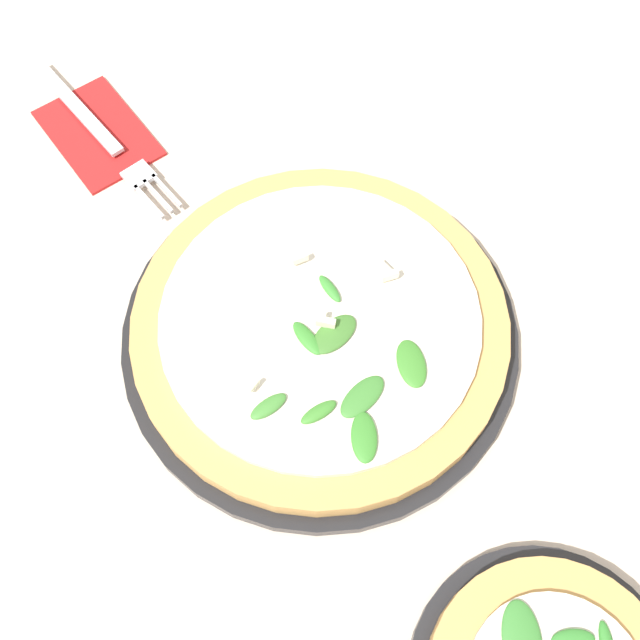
# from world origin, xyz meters

# --- Properties ---
(ground_plane) EXTENTS (6.00, 6.00, 0.00)m
(ground_plane) POSITION_xyz_m (0.00, 0.00, 0.00)
(ground_plane) COLOR beige
(pizza_arugula_main) EXTENTS (0.30, 0.30, 0.05)m
(pizza_arugula_main) POSITION_xyz_m (0.04, -0.03, 0.02)
(pizza_arugula_main) COLOR black
(pizza_arugula_main) RESTS_ON ground_plane
(napkin) EXTENTS (0.13, 0.10, 0.01)m
(napkin) POSITION_xyz_m (-0.23, -0.14, 0.00)
(napkin) COLOR #B21E1E
(napkin) RESTS_ON ground_plane
(fork) EXTENTS (0.21, 0.08, 0.00)m
(fork) POSITION_xyz_m (-0.22, -0.14, 0.01)
(fork) COLOR silver
(fork) RESTS_ON ground_plane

